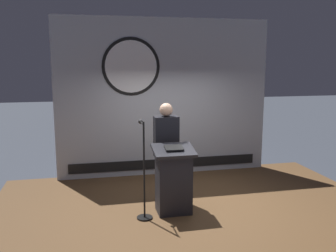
# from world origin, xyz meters

# --- Properties ---
(ground_plane) EXTENTS (40.00, 40.00, 0.00)m
(ground_plane) POSITION_xyz_m (0.00, 0.00, 0.00)
(ground_plane) COLOR #383D47
(stage_platform) EXTENTS (6.40, 4.00, 0.30)m
(stage_platform) POSITION_xyz_m (0.00, 0.00, 0.15)
(stage_platform) COLOR brown
(stage_platform) RESTS_ON ground
(banner_display) EXTENTS (4.44, 0.12, 3.23)m
(banner_display) POSITION_xyz_m (-0.02, 1.85, 1.92)
(banner_display) COLOR #B2B7C1
(banner_display) RESTS_ON stage_platform
(podium) EXTENTS (0.64, 0.50, 1.08)m
(podium) POSITION_xyz_m (-0.30, -0.23, 0.83)
(podium) COLOR #26262B
(podium) RESTS_ON stage_platform
(speaker_person) EXTENTS (0.40, 0.26, 1.69)m
(speaker_person) POSITION_xyz_m (-0.31, 0.25, 1.16)
(speaker_person) COLOR black
(speaker_person) RESTS_ON stage_platform
(microphone_stand) EXTENTS (0.24, 0.47, 1.49)m
(microphone_stand) POSITION_xyz_m (-0.79, -0.33, 0.82)
(microphone_stand) COLOR black
(microphone_stand) RESTS_ON stage_platform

